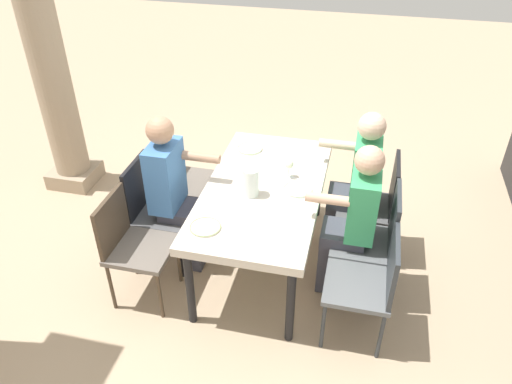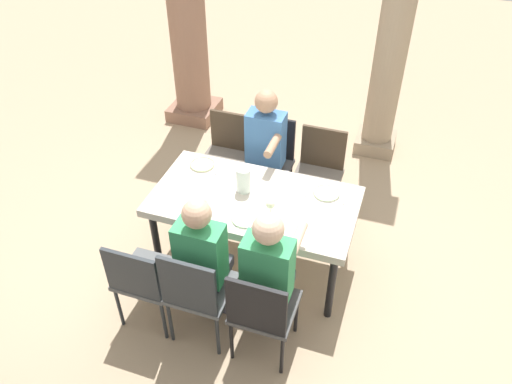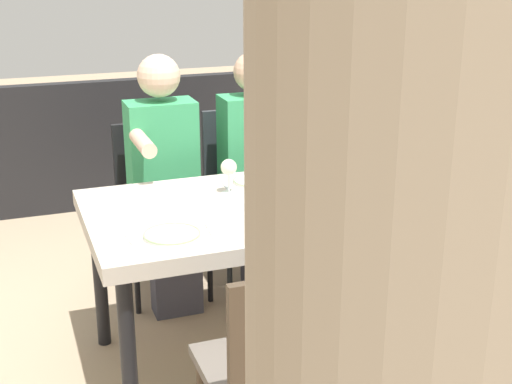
{
  "view_description": "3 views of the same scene",
  "coord_description": "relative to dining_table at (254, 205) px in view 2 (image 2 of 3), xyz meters",
  "views": [
    {
      "loc": [
        -3.04,
        -0.66,
        2.84
      ],
      "look_at": [
        -0.1,
        0.03,
        0.76
      ],
      "focal_mm": 34.77,
      "sensor_mm": 36.0,
      "label": 1
    },
    {
      "loc": [
        1.03,
        -2.97,
        3.38
      ],
      "look_at": [
        0.03,
        -0.03,
        0.83
      ],
      "focal_mm": 35.92,
      "sensor_mm": 36.0,
      "label": 2
    },
    {
      "loc": [
        1.08,
        2.63,
        1.75
      ],
      "look_at": [
        0.14,
        0.07,
        0.81
      ],
      "focal_mm": 49.88,
      "sensor_mm": 36.0,
      "label": 3
    }
  ],
  "objects": [
    {
      "name": "ground_plane",
      "position": [
        0.0,
        0.0,
        -0.67
      ],
      "size": [
        16.0,
        16.0,
        0.0
      ],
      "primitive_type": "plane",
      "color": "tan"
    },
    {
      "name": "dining_table",
      "position": [
        0.0,
        0.0,
        0.0
      ],
      "size": [
        1.65,
        0.87,
        0.74
      ],
      "color": "beige",
      "rests_on": "ground"
    },
    {
      "name": "chair_west_north",
      "position": [
        -0.57,
        0.85,
        -0.16
      ],
      "size": [
        0.44,
        0.44,
        0.87
      ],
      "color": "#6A6158",
      "rests_on": "ground"
    },
    {
      "name": "chair_west_south",
      "position": [
        -0.57,
        -0.85,
        -0.17
      ],
      "size": [
        0.44,
        0.44,
        0.86
      ],
      "color": "#5B5E61",
      "rests_on": "ground"
    },
    {
      "name": "chair_mid_north",
      "position": [
        -0.14,
        0.86,
        -0.15
      ],
      "size": [
        0.44,
        0.44,
        0.91
      ],
      "color": "#4F4F50",
      "rests_on": "ground"
    },
    {
      "name": "chair_mid_south",
      "position": [
        -0.14,
        -0.86,
        -0.14
      ],
      "size": [
        0.44,
        0.44,
        0.92
      ],
      "color": "#5B5E61",
      "rests_on": "ground"
    },
    {
      "name": "chair_east_north",
      "position": [
        0.35,
        0.85,
        -0.16
      ],
      "size": [
        0.44,
        0.44,
        0.89
      ],
      "color": "#6A6158",
      "rests_on": "ground"
    },
    {
      "name": "chair_east_south",
      "position": [
        0.35,
        -0.86,
        -0.16
      ],
      "size": [
        0.44,
        0.44,
        0.89
      ],
      "color": "#4F4F50",
      "rests_on": "ground"
    },
    {
      "name": "diner_woman_green",
      "position": [
        -0.14,
        -0.68,
        0.0
      ],
      "size": [
        0.35,
        0.49,
        1.26
      ],
      "color": "#3F3F4C",
      "rests_on": "ground"
    },
    {
      "name": "diner_man_white",
      "position": [
        -0.14,
        0.66,
        0.03
      ],
      "size": [
        0.34,
        0.49,
        1.31
      ],
      "color": "#3F3F4C",
      "rests_on": "ground"
    },
    {
      "name": "diner_guest_third",
      "position": [
        0.35,
        -0.67,
        0.01
      ],
      "size": [
        0.35,
        0.49,
        1.27
      ],
      "color": "#3F3F4C",
      "rests_on": "ground"
    },
    {
      "name": "stone_column_near",
      "position": [
        -1.54,
        2.15,
        0.78
      ],
      "size": [
        0.55,
        0.55,
        2.95
      ],
      "color": "#936B56",
      "rests_on": "ground"
    },
    {
      "name": "stone_column_centre",
      "position": [
        0.74,
        2.15,
        0.68
      ],
      "size": [
        0.43,
        0.43,
        2.76
      ],
      "color": "tan",
      "rests_on": "ground"
    },
    {
      "name": "plate_0",
      "position": [
        -0.57,
        0.27,
        0.08
      ],
      "size": [
        0.21,
        0.21,
        0.02
      ],
      "color": "silver",
      "rests_on": "dining_table"
    },
    {
      "name": "fork_0",
      "position": [
        -0.72,
        0.27,
        0.07
      ],
      "size": [
        0.03,
        0.17,
        0.01
      ],
      "primitive_type": "cube",
      "rotation": [
        0.0,
        0.0,
        -0.06
      ],
      "color": "silver",
      "rests_on": "dining_table"
    },
    {
      "name": "spoon_0",
      "position": [
        -0.42,
        0.27,
        0.07
      ],
      "size": [
        0.03,
        0.17,
        0.01
      ],
      "primitive_type": "cube",
      "rotation": [
        0.0,
        0.0,
        0.08
      ],
      "color": "silver",
      "rests_on": "dining_table"
    },
    {
      "name": "plate_1",
      "position": [
        0.02,
        -0.26,
        0.08
      ],
      "size": [
        0.22,
        0.22,
        0.02
      ],
      "color": "white",
      "rests_on": "dining_table"
    },
    {
      "name": "wine_glass_1",
      "position": [
        0.19,
        -0.16,
        0.18
      ],
      "size": [
        0.07,
        0.07,
        0.15
      ],
      "color": "white",
      "rests_on": "dining_table"
    },
    {
      "name": "fork_1",
      "position": [
        -0.13,
        -0.26,
        0.07
      ],
      "size": [
        0.02,
        0.17,
        0.01
      ],
      "primitive_type": "cube",
      "rotation": [
        0.0,
        0.0,
        -0.03
      ],
      "color": "silver",
      "rests_on": "dining_table"
    },
    {
      "name": "spoon_1",
      "position": [
        0.17,
        -0.26,
        0.07
      ],
      "size": [
        0.04,
        0.17,
        0.01
      ],
      "primitive_type": "cube",
      "rotation": [
        0.0,
        0.0,
        -0.12
      ],
      "color": "silver",
      "rests_on": "dining_table"
    },
    {
      "name": "plate_2",
      "position": [
        0.54,
        0.24,
        0.08
      ],
      "size": [
        0.21,
        0.21,
        0.02
      ],
      "color": "white",
      "rests_on": "dining_table"
    },
    {
      "name": "fork_2",
      "position": [
        0.39,
        0.24,
        0.07
      ],
      "size": [
        0.03,
        0.17,
        0.01
      ],
      "primitive_type": "cube",
      "rotation": [
        0.0,
        0.0,
        -0.09
      ],
      "color": "silver",
      "rests_on": "dining_table"
    },
    {
      "name": "spoon_2",
      "position": [
        0.69,
        0.24,
        0.07
      ],
      "size": [
        0.03,
        0.17,
        0.01
      ],
      "primitive_type": "cube",
      "rotation": [
        0.0,
        0.0,
        0.07
      ],
      "color": "silver",
      "rests_on": "dining_table"
    },
    {
      "name": "water_pitcher",
      "position": [
        -0.11,
        0.07,
        0.17
      ],
      "size": [
        0.12,
        0.12,
        0.22
      ],
      "color": "white",
      "rests_on": "dining_table"
    }
  ]
}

